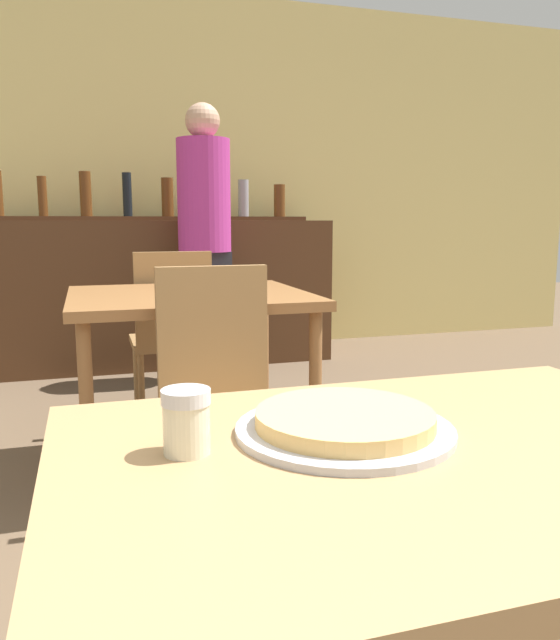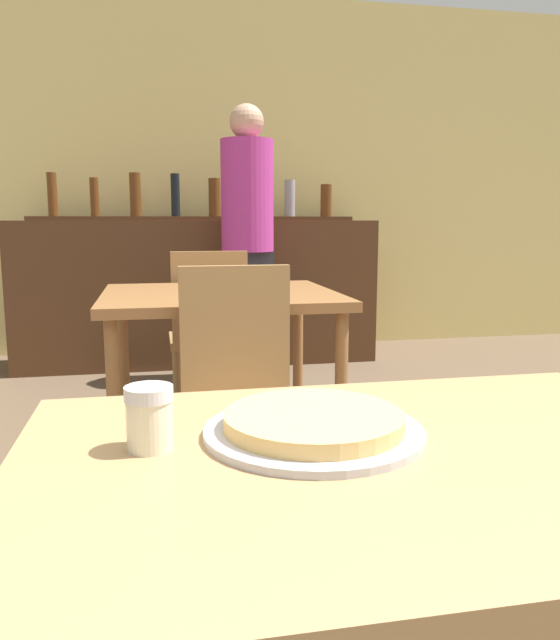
# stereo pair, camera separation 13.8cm
# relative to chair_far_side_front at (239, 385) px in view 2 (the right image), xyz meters

# --- Properties ---
(wall_back) EXTENTS (8.00, 0.05, 2.80)m
(wall_back) POSITION_rel_chair_far_side_front_xyz_m (0.05, 3.14, 0.89)
(wall_back) COLOR #EAD684
(wall_back) RESTS_ON ground_plane
(dining_table_near) EXTENTS (1.04, 0.71, 0.74)m
(dining_table_near) POSITION_rel_chair_far_side_front_xyz_m (0.05, -1.23, 0.14)
(dining_table_near) COLOR #A87F51
(dining_table_near) RESTS_ON ground_plane
(dining_table_far) EXTENTS (0.97, 0.86, 0.75)m
(dining_table_far) POSITION_rel_chair_far_side_front_xyz_m (-0.00, 0.60, 0.16)
(dining_table_far) COLOR brown
(dining_table_far) RESTS_ON ground_plane
(bar_counter) EXTENTS (2.60, 0.56, 1.05)m
(bar_counter) POSITION_rel_chair_far_side_front_xyz_m (0.05, 2.63, 0.02)
(bar_counter) COLOR #4C2D19
(bar_counter) RESTS_ON ground_plane
(bar_back_shelf) EXTENTS (2.39, 0.24, 0.35)m
(bar_back_shelf) POSITION_rel_chair_far_side_front_xyz_m (0.08, 2.77, 0.63)
(bar_back_shelf) COLOR #4C2D19
(bar_back_shelf) RESTS_ON bar_counter
(chair_far_side_front) EXTENTS (0.40, 0.40, 0.90)m
(chair_far_side_front) POSITION_rel_chair_far_side_front_xyz_m (0.00, 0.00, 0.00)
(chair_far_side_front) COLOR olive
(chair_far_side_front) RESTS_ON ground_plane
(chair_far_side_back) EXTENTS (0.40, 0.40, 0.90)m
(chair_far_side_back) POSITION_rel_chair_far_side_front_xyz_m (-0.00, 1.19, 0.00)
(chair_far_side_back) COLOR olive
(chair_far_side_back) RESTS_ON ground_plane
(pizza_tray) EXTENTS (0.33, 0.33, 0.04)m
(pizza_tray) POSITION_rel_chair_far_side_front_xyz_m (-0.04, -1.15, 0.24)
(pizza_tray) COLOR #B7B7BC
(pizza_tray) RESTS_ON dining_table_near
(cheese_shaker) EXTENTS (0.07, 0.07, 0.09)m
(cheese_shaker) POSITION_rel_chair_far_side_front_xyz_m (-0.28, -1.15, 0.27)
(cheese_shaker) COLOR beige
(cheese_shaker) RESTS_ON dining_table_near
(person_standing) EXTENTS (0.34, 0.34, 1.78)m
(person_standing) POSITION_rel_chair_far_side_front_xyz_m (0.33, 2.05, 0.46)
(person_standing) COLOR #2D2D38
(person_standing) RESTS_ON ground_plane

